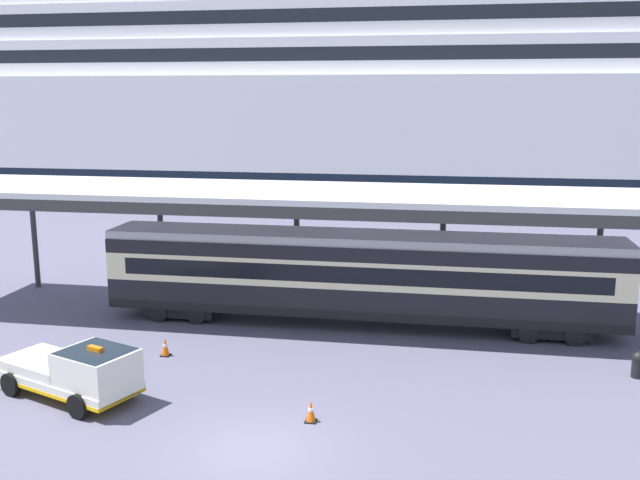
{
  "coord_description": "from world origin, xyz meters",
  "views": [
    {
      "loc": [
        5.16,
        -18.15,
        9.99
      ],
      "look_at": [
        0.49,
        8.21,
        4.5
      ],
      "focal_mm": 39.93,
      "sensor_mm": 36.0,
      "label": 1
    }
  ],
  "objects_px": {
    "service_truck": "(78,371)",
    "cruise_ship": "(569,82)",
    "traffic_cone_mid": "(311,411)",
    "traffic_cone_near": "(165,347)",
    "train_carriage": "(360,274)",
    "quay_bollard": "(638,364)"
  },
  "relations": [
    {
      "from": "traffic_cone_near",
      "to": "traffic_cone_mid",
      "type": "relative_size",
      "value": 1.03
    },
    {
      "from": "train_carriage",
      "to": "traffic_cone_mid",
      "type": "xyz_separation_m",
      "value": [
        -0.33,
        -9.69,
        -1.96
      ]
    },
    {
      "from": "traffic_cone_mid",
      "to": "traffic_cone_near",
      "type": "bearing_deg",
      "value": 145.24
    },
    {
      "from": "cruise_ship",
      "to": "traffic_cone_mid",
      "type": "relative_size",
      "value": 206.55
    },
    {
      "from": "train_carriage",
      "to": "traffic_cone_mid",
      "type": "relative_size",
      "value": 31.41
    },
    {
      "from": "traffic_cone_mid",
      "to": "service_truck",
      "type": "bearing_deg",
      "value": 177.81
    },
    {
      "from": "service_truck",
      "to": "traffic_cone_near",
      "type": "xyz_separation_m",
      "value": [
        1.3,
        4.31,
        -0.63
      ]
    },
    {
      "from": "train_carriage",
      "to": "traffic_cone_near",
      "type": "bearing_deg",
      "value": -143.94
    },
    {
      "from": "train_carriage",
      "to": "service_truck",
      "type": "height_order",
      "value": "train_carriage"
    },
    {
      "from": "train_carriage",
      "to": "traffic_cone_mid",
      "type": "bearing_deg",
      "value": -91.96
    },
    {
      "from": "cruise_ship",
      "to": "traffic_cone_mid",
      "type": "height_order",
      "value": "cruise_ship"
    },
    {
      "from": "train_carriage",
      "to": "quay_bollard",
      "type": "distance_m",
      "value": 11.51
    },
    {
      "from": "train_carriage",
      "to": "traffic_cone_mid",
      "type": "height_order",
      "value": "train_carriage"
    },
    {
      "from": "service_truck",
      "to": "traffic_cone_near",
      "type": "bearing_deg",
      "value": 73.24
    },
    {
      "from": "cruise_ship",
      "to": "traffic_cone_near",
      "type": "distance_m",
      "value": 53.05
    },
    {
      "from": "traffic_cone_near",
      "to": "service_truck",
      "type": "bearing_deg",
      "value": -106.76
    },
    {
      "from": "cruise_ship",
      "to": "traffic_cone_near",
      "type": "relative_size",
      "value": 200.91
    },
    {
      "from": "traffic_cone_near",
      "to": "quay_bollard",
      "type": "height_order",
      "value": "quay_bollard"
    },
    {
      "from": "cruise_ship",
      "to": "quay_bollard",
      "type": "relative_size",
      "value": 152.37
    },
    {
      "from": "service_truck",
      "to": "quay_bollard",
      "type": "bearing_deg",
      "value": 15.5
    },
    {
      "from": "service_truck",
      "to": "cruise_ship",
      "type": "bearing_deg",
      "value": 65.87
    },
    {
      "from": "train_carriage",
      "to": "traffic_cone_near",
      "type": "height_order",
      "value": "train_carriage"
    }
  ]
}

